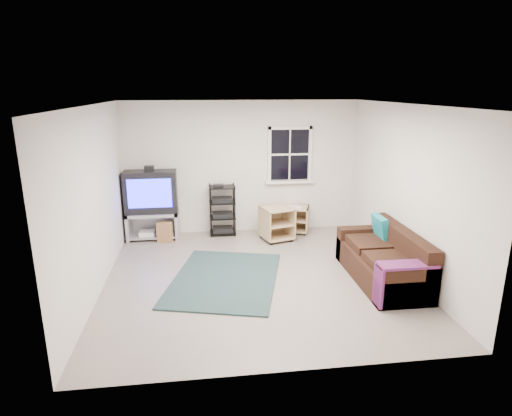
{
  "coord_description": "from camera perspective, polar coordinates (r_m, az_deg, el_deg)",
  "views": [
    {
      "loc": [
        -0.81,
        -6.02,
        2.83
      ],
      "look_at": [
        0.03,
        0.4,
        1.0
      ],
      "focal_mm": 30.0,
      "sensor_mm": 36.0,
      "label": 1
    }
  ],
  "objects": [
    {
      "name": "paper_bag",
      "position": [
        8.29,
        -12.07,
        -3.15
      ],
      "size": [
        0.31,
        0.24,
        0.38
      ],
      "primitive_type": "cube",
      "rotation": [
        0.0,
        0.0,
        -0.32
      ],
      "color": "#A17548",
      "rests_on": "ground"
    },
    {
      "name": "av_rack",
      "position": [
        8.47,
        -4.48,
        -0.66
      ],
      "size": [
        0.51,
        0.37,
        1.01
      ],
      "color": "black",
      "rests_on": "ground"
    },
    {
      "name": "sofa",
      "position": [
        6.79,
        16.74,
        -6.78
      ],
      "size": [
        0.83,
        1.88,
        0.86
      ],
      "color": "black",
      "rests_on": "ground"
    },
    {
      "name": "side_table_right",
      "position": [
        8.68,
        5.4,
        -1.21
      ],
      "size": [
        0.6,
        0.6,
        0.55
      ],
      "rotation": [
        0.0,
        0.0,
        -0.33
      ],
      "color": "tan",
      "rests_on": "ground"
    },
    {
      "name": "tv_unit",
      "position": [
        8.36,
        -13.79,
        1.15
      ],
      "size": [
        0.97,
        0.49,
        1.43
      ],
      "color": "#A3A3AB",
      "rests_on": "ground"
    },
    {
      "name": "side_table_left",
      "position": [
        8.21,
        2.64,
        -1.87
      ],
      "size": [
        0.68,
        0.68,
        0.64
      ],
      "rotation": [
        0.0,
        0.0,
        0.29
      ],
      "color": "tan",
      "rests_on": "ground"
    },
    {
      "name": "shag_rug",
      "position": [
        6.64,
        -4.15,
        -9.36
      ],
      "size": [
        2.02,
        2.43,
        0.02
      ],
      "primitive_type": "cube",
      "rotation": [
        0.0,
        0.0,
        -0.25
      ],
      "color": "black",
      "rests_on": "ground"
    },
    {
      "name": "room",
      "position": [
        8.58,
        4.51,
        6.65
      ],
      "size": [
        4.6,
        4.62,
        4.6
      ],
      "color": "gray",
      "rests_on": "ground"
    }
  ]
}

